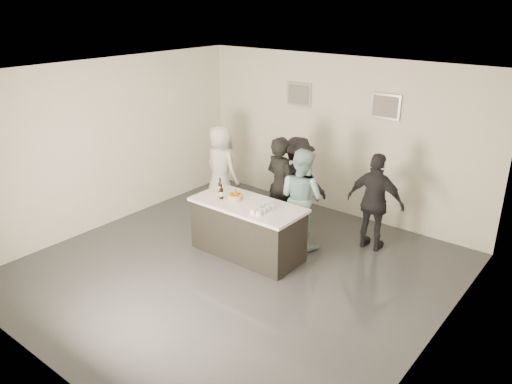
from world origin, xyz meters
TOP-DOWN VIEW (x-y plane):
  - floor at (0.00, 0.00)m, footprint 6.00×6.00m
  - ceiling at (0.00, 0.00)m, footprint 6.00×6.00m
  - wall_back at (0.00, 3.00)m, footprint 6.00×0.04m
  - wall_front at (0.00, -3.00)m, footprint 6.00×0.04m
  - wall_left at (-3.00, 0.00)m, footprint 0.04×6.00m
  - wall_right at (3.00, 0.00)m, footprint 0.04×6.00m
  - picture_left at (-0.90, 2.97)m, footprint 0.54×0.04m
  - picture_right at (0.90, 2.97)m, footprint 0.54×0.04m
  - bar_counter at (-0.19, 0.52)m, footprint 1.86×0.86m
  - cake at (-0.45, 0.53)m, footprint 0.25×0.25m
  - beer_bottle_a at (-0.85, 0.60)m, footprint 0.07×0.07m
  - beer_bottle_b at (-0.65, 0.42)m, footprint 0.07×0.07m
  - tumbler_cluster at (0.19, 0.43)m, footprint 0.19×0.40m
  - candles at (-0.45, 0.18)m, footprint 0.24×0.08m
  - person_main_black at (-0.24, 1.48)m, footprint 0.72×0.55m
  - person_main_blue at (0.27, 1.37)m, footprint 0.91×0.76m
  - person_guest_left at (-1.89, 1.76)m, footprint 0.89×0.65m
  - person_guest_right at (1.31, 1.99)m, footprint 1.00×0.46m
  - person_guest_back at (-0.27, 2.04)m, footprint 1.21×0.93m

SIDE VIEW (x-z plane):
  - floor at x=0.00m, z-range 0.00..0.00m
  - bar_counter at x=-0.19m, z-range 0.00..0.90m
  - person_guest_back at x=-0.27m, z-range 0.00..1.65m
  - person_guest_right at x=1.31m, z-range 0.00..1.66m
  - person_guest_left at x=-1.89m, z-range 0.00..1.66m
  - person_main_blue at x=0.27m, z-range 0.00..1.69m
  - person_main_black at x=-0.24m, z-range 0.00..1.78m
  - candles at x=-0.45m, z-range 0.90..0.91m
  - cake at x=-0.45m, z-range 0.90..0.98m
  - tumbler_cluster at x=0.19m, z-range 0.90..0.98m
  - beer_bottle_a at x=-0.85m, z-range 0.90..1.16m
  - beer_bottle_b at x=-0.65m, z-range 0.90..1.16m
  - wall_back at x=0.00m, z-range 0.00..3.00m
  - wall_front at x=0.00m, z-range 0.00..3.00m
  - wall_left at x=-3.00m, z-range 0.00..3.00m
  - wall_right at x=3.00m, z-range 0.00..3.00m
  - picture_left at x=-0.90m, z-range 1.98..2.42m
  - picture_right at x=0.90m, z-range 1.98..2.42m
  - ceiling at x=0.00m, z-range 3.00..3.00m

